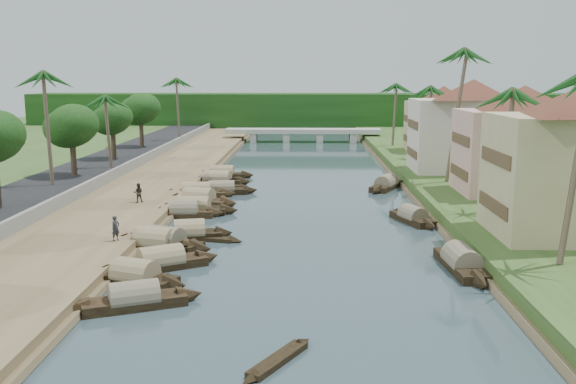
{
  "coord_description": "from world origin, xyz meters",
  "views": [
    {
      "loc": [
        0.39,
        -44.35,
        11.63
      ],
      "look_at": [
        -1.06,
        9.26,
        2.0
      ],
      "focal_mm": 40.0,
      "sensor_mm": 36.0,
      "label": 1
    }
  ],
  "objects_px": {
    "sampan_1": "(135,277)",
    "person_near": "(116,228)",
    "bridge": "(303,132)",
    "sampan_0": "(134,300)"
  },
  "relations": [
    {
      "from": "sampan_0",
      "to": "person_near",
      "type": "xyz_separation_m",
      "value": [
        -3.98,
        10.47,
        1.24
      ]
    },
    {
      "from": "bridge",
      "to": "person_near",
      "type": "distance_m",
      "value": 75.88
    },
    {
      "from": "sampan_0",
      "to": "sampan_1",
      "type": "relative_size",
      "value": 1.04
    },
    {
      "from": "bridge",
      "to": "sampan_0",
      "type": "height_order",
      "value": "bridge"
    },
    {
      "from": "bridge",
      "to": "sampan_0",
      "type": "distance_m",
      "value": 85.76
    },
    {
      "from": "sampan_1",
      "to": "person_near",
      "type": "distance_m",
      "value": 7.44
    },
    {
      "from": "bridge",
      "to": "sampan_1",
      "type": "relative_size",
      "value": 3.98
    },
    {
      "from": "sampan_1",
      "to": "person_near",
      "type": "relative_size",
      "value": 4.13
    },
    {
      "from": "sampan_1",
      "to": "person_near",
      "type": "height_order",
      "value": "person_near"
    },
    {
      "from": "person_near",
      "to": "bridge",
      "type": "bearing_deg",
      "value": 25.11
    }
  ]
}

